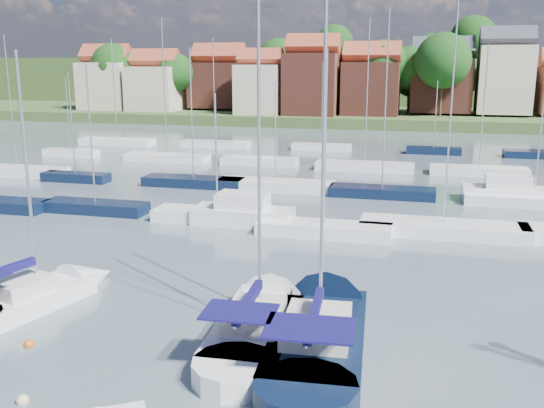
# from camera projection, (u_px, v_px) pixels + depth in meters

# --- Properties ---
(ground) EXTENTS (260.00, 260.00, 0.00)m
(ground) POSITION_uv_depth(u_px,v_px,m) (353.00, 177.00, 60.09)
(ground) COLOR #43525C
(ground) RESTS_ON ground
(sailboat_left) EXTENTS (4.83, 9.50, 12.60)m
(sailboat_left) POSITION_uv_depth(u_px,v_px,m) (47.00, 294.00, 28.75)
(sailboat_left) COLOR white
(sailboat_left) RESTS_ON ground
(sailboat_centre) EXTENTS (3.69, 11.84, 15.88)m
(sailboat_centre) POSITION_uv_depth(u_px,v_px,m) (264.00, 315.00, 26.39)
(sailboat_centre) COLOR white
(sailboat_centre) RESTS_ON ground
(sailboat_navy) EXTENTS (4.56, 13.79, 18.69)m
(sailboat_navy) POSITION_uv_depth(u_px,v_px,m) (323.00, 320.00, 25.96)
(sailboat_navy) COLOR black
(sailboat_navy) RESTS_ON ground
(buoy_b) EXTENTS (0.42, 0.42, 0.42)m
(buoy_b) POSITION_uv_depth(u_px,v_px,m) (23.00, 403.00, 20.24)
(buoy_b) COLOR beige
(buoy_b) RESTS_ON ground
(buoy_c) EXTENTS (0.42, 0.42, 0.42)m
(buoy_c) POSITION_uv_depth(u_px,v_px,m) (29.00, 346.00, 24.28)
(buoy_c) COLOR #D85914
(buoy_c) RESTS_ON ground
(buoy_e) EXTENTS (0.51, 0.51, 0.51)m
(buoy_e) POSITION_uv_depth(u_px,v_px,m) (278.00, 306.00, 28.31)
(buoy_e) COLOR #D85914
(buoy_e) RESTS_ON ground
(buoy_g) EXTENTS (0.51, 0.51, 0.51)m
(buoy_g) POSITION_uv_depth(u_px,v_px,m) (305.00, 343.00, 24.57)
(buoy_g) COLOR #D85914
(buoy_g) RESTS_ON ground
(marina_field) EXTENTS (79.62, 41.41, 15.93)m
(marina_field) POSITION_uv_depth(u_px,v_px,m) (367.00, 182.00, 54.96)
(marina_field) COLOR white
(marina_field) RESTS_ON ground
(far_shore_town) EXTENTS (212.46, 90.00, 22.27)m
(far_shore_town) POSITION_uv_depth(u_px,v_px,m) (408.00, 89.00, 145.94)
(far_shore_town) COLOR #3B562B
(far_shore_town) RESTS_ON ground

